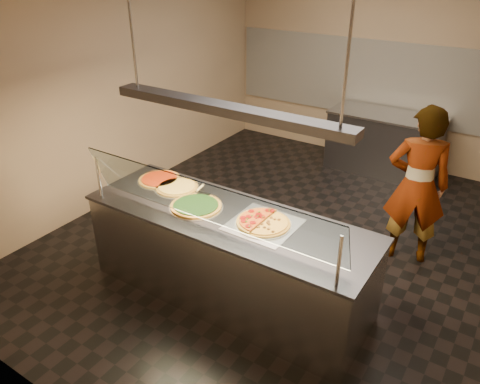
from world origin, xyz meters
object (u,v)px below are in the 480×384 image
Objects in this scene: pizza_spinach at (196,206)px; pizza_cheese at (177,187)px; pizza_tomato at (160,179)px; sneeze_guard at (204,203)px; prep_table at (384,143)px; pizza_spatula at (202,190)px; heat_lamp_housing at (226,109)px; half_pizza_pepperoni at (253,218)px; perforated_tray at (263,224)px; worker at (417,186)px; serving_counter at (228,257)px; half_pizza_sausage at (275,226)px.

pizza_cheese is at bearing 153.07° from pizza_spinach.
pizza_tomato is (-0.27, 0.04, 0.00)m from pizza_cheese.
sneeze_guard is 4.19m from prep_table.
heat_lamp_housing is (0.48, -0.23, 0.99)m from pizza_spatula.
pizza_cheese is at bearing 172.56° from half_pizza_pepperoni.
half_pizza_pepperoni is 0.92× the size of pizza_spinach.
pizza_cheese is (-0.41, 0.21, -0.00)m from pizza_spinach.
pizza_spatula is (-0.84, 0.18, 0.02)m from perforated_tray.
worker is (1.30, 2.00, -0.33)m from sneeze_guard.
perforated_tray is at bearing -12.47° from pizza_spatula.
sneeze_guard is 4.40× the size of perforated_tray.
serving_counter is 0.59m from perforated_tray.
sneeze_guard is at bearing -50.16° from pizza_spatula.
prep_table is at bearing 85.22° from heat_lamp_housing.
half_pizza_sausage is 1.51m from pizza_tomato.
sneeze_guard is at bearing -94.38° from prep_table.
prep_table is at bearing 90.69° from perforated_tray.
pizza_cheese is 0.26× the size of worker.
prep_table is (-0.16, 3.72, -0.49)m from half_pizza_sausage.
prep_table is at bearing 80.20° from pizza_spinach.
half_pizza_pepperoni is 2.12× the size of pizza_spatula.
pizza_spinach is at bearing -19.84° from pizza_tomato.
worker is at bearing 45.97° from pizza_spinach.
heat_lamp_housing is at bearing -94.78° from prep_table.
heat_lamp_housing is (0.00, 0.34, 0.72)m from sneeze_guard.
half_pizza_pepperoni is at bearing 7.64° from pizza_spinach.
serving_counter is at bearing 5.82° from pizza_spinach.
pizza_tomato reaches higher than prep_table.
half_pizza_sausage is 0.97m from pizza_spatula.
pizza_spinach is 0.23× the size of heat_lamp_housing.
pizza_spatula reaches higher than perforated_tray.
pizza_spinach is at bearing -174.18° from serving_counter.
heat_lamp_housing reaches higher than half_pizza_pepperoni.
perforated_tray is at bearing -89.31° from prep_table.
worker is at bearing 57.08° from sneeze_guard.
half_pizza_sausage is 1.10m from heat_lamp_housing.
pizza_tomato is at bearing 173.54° from half_pizza_sausage.
pizza_spinach is at bearing -62.86° from pizza_spatula.
serving_counter is 1.69× the size of prep_table.
perforated_tray is 1.87m from worker.
half_pizza_pepperoni reaches higher than half_pizza_sausage.
pizza_spinach is at bearing -174.61° from half_pizza_sausage.
pizza_spinach is at bearing -99.80° from prep_table.
half_pizza_sausage reaches higher than pizza_cheese.
half_pizza_sausage reaches higher than serving_counter.
half_pizza_sausage is at bearing 39.10° from sneeze_guard.
worker is at bearing 35.96° from pizza_cheese.
worker is at bearing 31.94° from pizza_tomato.
pizza_spatula reaches higher than pizza_tomato.
pizza_tomato is (-1.03, 0.55, -0.28)m from sneeze_guard.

